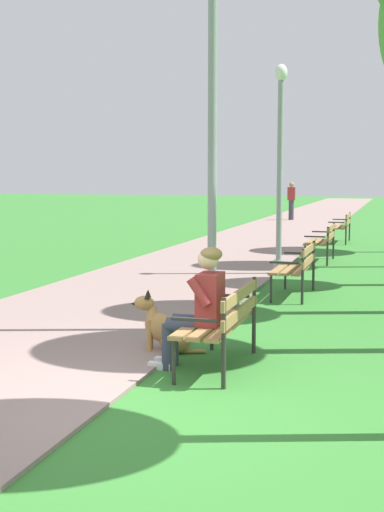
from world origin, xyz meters
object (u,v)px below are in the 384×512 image
(park_bench_far, at_px, (323,239))
(lamp_post_near, at_px, (212,139))
(park_bench_near, at_px, (223,319))
(park_bench_furthest, at_px, (342,225))
(park_bench_mid, at_px, (297,265))
(person_seated_on_near_bench, at_px, (200,303))
(lamp_post_mid, at_px, (280,168))
(pedestrian_distant, at_px, (291,201))
(dog_shepherd, at_px, (166,330))

(park_bench_far, height_order, lamp_post_near, lamp_post_near)
(park_bench_near, relative_size, park_bench_furthest, 1.00)
(park_bench_mid, height_order, person_seated_on_near_bench, person_seated_on_near_bench)
(lamp_post_near, bearing_deg, lamp_post_mid, 90.57)
(person_seated_on_near_bench, bearing_deg, pedestrian_distant, 96.42)
(person_seated_on_near_bench, relative_size, pedestrian_distant, 0.76)
(person_seated_on_near_bench, bearing_deg, park_bench_mid, 86.07)
(park_bench_furthest, distance_m, lamp_post_mid, 7.44)
(park_bench_near, distance_m, park_bench_mid, 4.49)
(park_bench_furthest, bearing_deg, dog_shepherd, -93.26)
(park_bench_far, xyz_separation_m, pedestrian_distant, (-2.87, 14.27, 0.33))
(park_bench_near, relative_size, person_seated_on_near_bench, 1.20)
(person_seated_on_near_bench, xyz_separation_m, lamp_post_mid, (-0.38, 6.95, 1.42))
(park_bench_furthest, bearing_deg, park_bench_near, -90.12)
(dog_shepherd, bearing_deg, park_bench_furthest, 86.74)
(park_bench_mid, xyz_separation_m, park_bench_far, (-0.11, 4.74, 0.00))
(person_seated_on_near_bench, bearing_deg, lamp_post_near, 100.88)
(park_bench_mid, height_order, pedestrian_distant, pedestrian_distant)
(dog_shepherd, height_order, lamp_post_near, lamp_post_near)
(person_seated_on_near_bench, xyz_separation_m, dog_shepherd, (-0.54, 0.54, -0.42))
(park_bench_mid, bearing_deg, lamp_post_near, -102.40)
(person_seated_on_near_bench, relative_size, dog_shepherd, 1.52)
(park_bench_far, bearing_deg, park_bench_mid, -88.72)
(park_bench_far, distance_m, pedestrian_distant, 14.56)
(park_bench_furthest, height_order, lamp_post_near, lamp_post_near)
(park_bench_near, xyz_separation_m, dog_shepherd, (-0.75, 0.41, -0.25))
(park_bench_mid, xyz_separation_m, person_seated_on_near_bench, (-0.32, -4.62, 0.17))
(pedestrian_distant, bearing_deg, lamp_post_mid, -82.21)
(park_bench_furthest, height_order, dog_shepherd, park_bench_furthest)
(park_bench_far, distance_m, lamp_post_near, 7.91)
(park_bench_near, bearing_deg, lamp_post_mid, 94.90)
(park_bench_far, bearing_deg, person_seated_on_near_bench, -91.30)
(park_bench_mid, relative_size, lamp_post_mid, 0.37)
(park_bench_furthest, xyz_separation_m, dog_shepherd, (-0.78, -13.66, -0.25))
(park_bench_mid, bearing_deg, pedestrian_distant, 98.89)
(park_bench_far, relative_size, park_bench_furthest, 1.00)
(park_bench_mid, bearing_deg, park_bench_furthest, 90.48)
(park_bench_near, relative_size, lamp_post_near, 0.32)
(park_bench_furthest, xyz_separation_m, pedestrian_distant, (-2.89, 9.44, 0.33))
(dog_shepherd, bearing_deg, lamp_post_mid, 88.53)
(park_bench_furthest, xyz_separation_m, person_seated_on_near_bench, (-0.24, -14.19, 0.17))
(park_bench_far, bearing_deg, dog_shepherd, -94.89)
(park_bench_mid, height_order, park_bench_furthest, same)
(park_bench_far, bearing_deg, park_bench_near, -90.03)
(park_bench_mid, relative_size, dog_shepherd, 1.82)
(park_bench_near, height_order, park_bench_mid, same)
(lamp_post_mid, bearing_deg, pedestrian_distant, 97.79)
(park_bench_near, xyz_separation_m, person_seated_on_near_bench, (-0.21, -0.13, 0.17))
(person_seated_on_near_bench, height_order, lamp_post_near, lamp_post_near)
(park_bench_furthest, relative_size, lamp_post_mid, 0.37)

